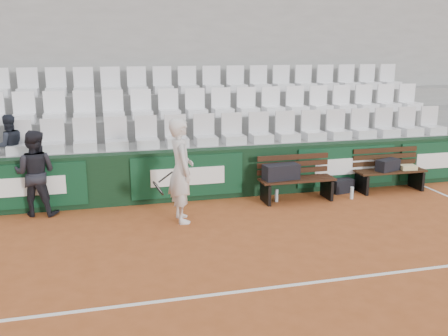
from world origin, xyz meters
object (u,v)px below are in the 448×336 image
water_bottle_near (276,195)px  ball_kid (35,173)px  bench_left (297,189)px  sports_bag_right (388,165)px  spectator_c (7,122)px  bench_right (389,180)px  sports_bag_ground (341,186)px  water_bottle_far (352,193)px  sports_bag_left (281,172)px  tennis_player (181,170)px

water_bottle_near → ball_kid: bearing=175.6°
bench_left → sports_bag_right: 2.11m
spectator_c → bench_right: bearing=151.0°
sports_bag_right → sports_bag_ground: size_ratio=1.11×
bench_left → spectator_c: bearing=168.3°
water_bottle_far → spectator_c: bearing=168.7°
sports_bag_ground → sports_bag_right: bearing=-10.4°
bench_right → sports_bag_left: size_ratio=2.15×
sports_bag_right → water_bottle_near: 2.54m
water_bottle_far → ball_kid: (-5.99, 0.54, 0.65)m
bench_left → spectator_c: spectator_c is taller
tennis_player → ball_kid: tennis_player is taller
water_bottle_near → sports_bag_right: bearing=2.5°
tennis_player → ball_kid: bearing=158.6°
bench_left → bench_right: bearing=4.3°
bench_left → bench_right: size_ratio=1.00×
water_bottle_far → ball_kid: ball_kid is taller
ball_kid → spectator_c: bearing=-41.5°
bench_right → bench_left: bearing=-175.7°
sports_bag_left → water_bottle_far: sports_bag_left is taller
bench_right → sports_bag_left: (-2.50, -0.14, 0.37)m
ball_kid → water_bottle_far: bearing=-170.5°
ball_kid → spectator_c: (-0.51, 0.76, 0.82)m
sports_bag_ground → water_bottle_near: sports_bag_ground is taller
sports_bag_ground → water_bottle_far: size_ratio=1.87×
sports_bag_left → sports_bag_ground: sports_bag_left is taller
water_bottle_far → ball_kid: 6.05m
ball_kid → sports_bag_ground: bearing=-165.9°
water_bottle_far → spectator_c: (-6.50, 1.30, 1.47)m
bench_left → tennis_player: (-2.41, -0.61, 0.68)m
water_bottle_far → sports_bag_left: bearing=171.9°
sports_bag_left → tennis_player: bearing=-163.1°
sports_bag_left → ball_kid: bearing=175.7°
water_bottle_far → sports_bag_right: bearing=18.0°
sports_bag_right → tennis_player: bearing=-170.7°
sports_bag_left → spectator_c: spectator_c is taller
bench_left → water_bottle_near: bearing=177.4°
sports_bag_left → water_bottle_far: 1.53m
bench_right → spectator_c: bearing=172.8°
sports_bag_left → bench_right: bearing=3.3°
ball_kid → spectator_c: spectator_c is taller
sports_bag_ground → ball_kid: size_ratio=0.30×
sports_bag_left → ball_kid: ball_kid is taller
bench_left → sports_bag_left: 0.50m
water_bottle_near → tennis_player: bearing=-162.5°
bench_right → tennis_player: (-4.58, -0.77, 0.68)m
sports_bag_right → spectator_c: 7.60m
bench_left → sports_bag_right: bearing=3.5°
water_bottle_far → bench_left: bearing=170.5°
bench_right → sports_bag_ground: bearing=172.4°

